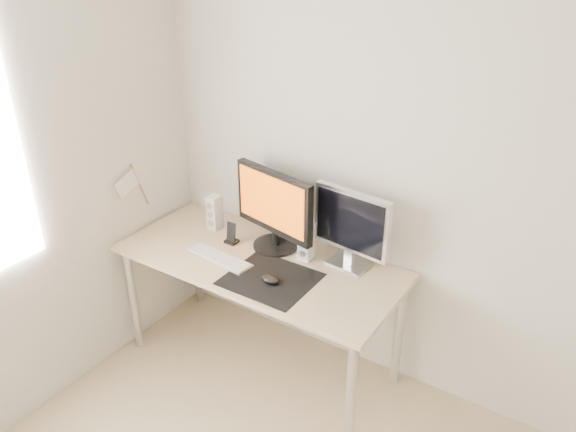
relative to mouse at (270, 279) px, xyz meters
The scene contains 11 objects.
wall_back 1.04m from the mouse, 35.25° to the left, with size 3.50×3.50×0.00m, color silver.
mousepad 0.04m from the mouse, 123.69° to the left, with size 0.45×0.40×0.00m, color black.
mouse is the anchor object (origin of this frame).
desk 0.26m from the mouse, 140.12° to the left, with size 1.60×0.70×0.73m.
main_monitor 0.43m from the mouse, 120.83° to the left, with size 0.55×0.31×0.47m.
second_monitor 0.51m from the mouse, 55.68° to the left, with size 0.45×0.19×0.43m.
speaker_left 0.70m from the mouse, 153.37° to the left, with size 0.07×0.08×0.21m.
speaker_right 0.32m from the mouse, 85.05° to the left, with size 0.07×0.08×0.21m.
keyboard 0.38m from the mouse, behind, with size 0.43×0.16×0.02m.
phone_dock 0.48m from the mouse, 152.36° to the left, with size 0.07×0.06×0.13m.
pennant 1.02m from the mouse, behind, with size 0.01×0.23×0.29m.
Camera 1 is at (0.64, -0.75, 2.35)m, focal length 35.00 mm.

